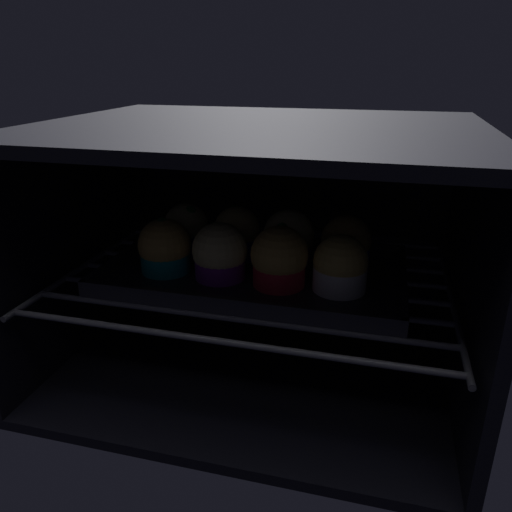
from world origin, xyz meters
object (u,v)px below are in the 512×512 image
at_px(muffin_row0_col0, 165,248).
at_px(muffin_row0_col3, 340,267).
at_px(muffin_row1_col2, 289,239).
at_px(muffin_row1_col3, 346,245).
at_px(baking_tray, 256,272).
at_px(muffin_row0_col1, 220,254).
at_px(muffin_row1_col1, 237,234).
at_px(muffin_row1_col0, 187,230).
at_px(muffin_row0_col2, 279,259).

xyz_separation_m(muffin_row0_col0, muffin_row0_col3, (0.25, -0.00, -0.00)).
xyz_separation_m(muffin_row1_col2, muffin_row1_col3, (0.08, 0.00, -0.00)).
relative_size(muffin_row0_col3, muffin_row1_col3, 0.99).
xyz_separation_m(baking_tray, muffin_row0_col1, (-0.04, -0.04, 0.04)).
relative_size(muffin_row1_col1, muffin_row1_col2, 0.99).
xyz_separation_m(muffin_row0_col1, muffin_row0_col3, (0.16, 0.00, -0.00)).
relative_size(baking_tray, muffin_row1_col1, 5.36).
bearing_deg(muffin_row0_col1, muffin_row0_col3, 0.50).
relative_size(muffin_row0_col0, muffin_row1_col0, 1.03).
distance_m(baking_tray, muffin_row0_col2, 0.08).
xyz_separation_m(muffin_row0_col0, muffin_row1_col0, (-0.00, 0.08, 0.00)).
distance_m(muffin_row0_col0, muffin_row1_col1, 0.11).
bearing_deg(muffin_row0_col0, muffin_row0_col2, -1.91).
distance_m(baking_tray, muffin_row0_col0, 0.13).
xyz_separation_m(muffin_row1_col0, muffin_row1_col1, (0.08, -0.00, 0.00)).
distance_m(muffin_row0_col3, muffin_row1_col3, 0.08).
bearing_deg(muffin_row0_col1, muffin_row0_col2, -2.66).
distance_m(muffin_row0_col1, muffin_row0_col3, 0.16).
relative_size(muffin_row1_col0, muffin_row1_col1, 0.98).
distance_m(muffin_row0_col3, muffin_row1_col0, 0.26).
bearing_deg(muffin_row0_col0, muffin_row0_col3, -0.05).
xyz_separation_m(muffin_row0_col2, muffin_row1_col2, (-0.00, 0.09, -0.00)).
distance_m(muffin_row0_col0, muffin_row0_col1, 0.08).
relative_size(muffin_row0_col1, muffin_row1_col3, 1.03).
height_order(baking_tray, muffin_row1_col2, muffin_row1_col2).
distance_m(baking_tray, muffin_row1_col2, 0.07).
height_order(muffin_row0_col3, muffin_row1_col3, muffin_row1_col3).
height_order(muffin_row0_col2, muffin_row0_col3, muffin_row0_col2).
bearing_deg(muffin_row1_col3, muffin_row1_col0, 179.79).
bearing_deg(muffin_row1_col2, muffin_row1_col0, 178.66).
distance_m(muffin_row0_col2, muffin_row1_col3, 0.12).
height_order(muffin_row1_col0, muffin_row1_col2, muffin_row1_col2).
bearing_deg(muffin_row1_col1, muffin_row1_col2, -0.25).
relative_size(baking_tray, muffin_row1_col3, 5.51).
height_order(muffin_row0_col0, muffin_row1_col1, same).
relative_size(muffin_row0_col2, muffin_row0_col3, 1.09).
bearing_deg(muffin_row1_col2, muffin_row1_col1, 179.75).
bearing_deg(baking_tray, muffin_row0_col1, -133.94).
bearing_deg(muffin_row1_col3, muffin_row0_col1, -152.72).
bearing_deg(muffin_row0_col1, baking_tray, 46.06).
height_order(muffin_row0_col2, muffin_row1_col2, muffin_row0_col2).
bearing_deg(muffin_row0_col3, muffin_row1_col2, 136.47).
distance_m(muffin_row0_col0, muffin_row1_col0, 0.08).
height_order(muffin_row0_col0, muffin_row1_col0, muffin_row0_col0).
height_order(muffin_row0_col1, muffin_row0_col2, muffin_row0_col2).
relative_size(muffin_row1_col0, muffin_row1_col3, 1.00).
bearing_deg(muffin_row1_col1, muffin_row0_col0, -135.75).
bearing_deg(muffin_row1_col0, muffin_row0_col1, -45.57).
bearing_deg(muffin_row1_col3, muffin_row1_col2, -178.01).
bearing_deg(muffin_row0_col0, muffin_row1_col3, 18.57).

